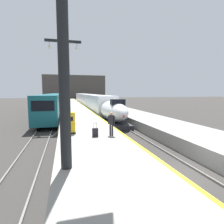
{
  "coord_description": "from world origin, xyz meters",
  "views": [
    {
      "loc": [
        -5.89,
        -7.74,
        4.17
      ],
      "look_at": [
        -0.49,
        13.15,
        1.8
      ],
      "focal_mm": 29.23,
      "sensor_mm": 36.0,
      "label": 1
    }
  ],
  "objects_px": {
    "highspeed_train_main": "(89,101)",
    "rolling_suitcase": "(95,132)",
    "station_column_near": "(64,24)",
    "regional_train_adjacent": "(54,102)",
    "ticket_machine_yellow": "(70,124)",
    "passenger_near_edge": "(111,122)",
    "station_column_mid": "(64,71)"
  },
  "relations": [
    {
      "from": "highspeed_train_main",
      "to": "rolling_suitcase",
      "type": "height_order",
      "value": "highspeed_train_main"
    },
    {
      "from": "station_column_near",
      "to": "rolling_suitcase",
      "type": "xyz_separation_m",
      "value": [
        1.95,
        4.94,
        -5.41
      ]
    },
    {
      "from": "rolling_suitcase",
      "to": "regional_train_adjacent",
      "type": "bearing_deg",
      "value": 99.37
    },
    {
      "from": "highspeed_train_main",
      "to": "rolling_suitcase",
      "type": "xyz_separation_m",
      "value": [
        -3.9,
        -33.75,
        -0.59
      ]
    },
    {
      "from": "station_column_near",
      "to": "ticket_machine_yellow",
      "type": "xyz_separation_m",
      "value": [
        0.29,
        6.42,
        -4.97
      ]
    },
    {
      "from": "ticket_machine_yellow",
      "to": "station_column_near",
      "type": "bearing_deg",
      "value": -92.63
    },
    {
      "from": "passenger_near_edge",
      "to": "ticket_machine_yellow",
      "type": "height_order",
      "value": "passenger_near_edge"
    },
    {
      "from": "highspeed_train_main",
      "to": "ticket_machine_yellow",
      "type": "relative_size",
      "value": 36.23
    },
    {
      "from": "highspeed_train_main",
      "to": "regional_train_adjacent",
      "type": "distance_m",
      "value": 11.58
    },
    {
      "from": "passenger_near_edge",
      "to": "station_column_mid",
      "type": "bearing_deg",
      "value": 108.8
    },
    {
      "from": "regional_train_adjacent",
      "to": "ticket_machine_yellow",
      "type": "distance_m",
      "value": 24.14
    },
    {
      "from": "passenger_near_edge",
      "to": "highspeed_train_main",
      "type": "bearing_deg",
      "value": 85.4
    },
    {
      "from": "station_column_mid",
      "to": "passenger_near_edge",
      "type": "bearing_deg",
      "value": -71.2
    },
    {
      "from": "highspeed_train_main",
      "to": "station_column_near",
      "type": "relative_size",
      "value": 6.2
    },
    {
      "from": "highspeed_train_main",
      "to": "regional_train_adjacent",
      "type": "height_order",
      "value": "regional_train_adjacent"
    },
    {
      "from": "rolling_suitcase",
      "to": "passenger_near_edge",
      "type": "bearing_deg",
      "value": 3.55
    },
    {
      "from": "station_column_mid",
      "to": "station_column_near",
      "type": "bearing_deg",
      "value": -89.78
    },
    {
      "from": "highspeed_train_main",
      "to": "station_column_mid",
      "type": "xyz_separation_m",
      "value": [
        -5.9,
        -24.3,
        4.56
      ]
    },
    {
      "from": "station_column_near",
      "to": "highspeed_train_main",
      "type": "bearing_deg",
      "value": 81.41
    },
    {
      "from": "station_column_near",
      "to": "station_column_mid",
      "type": "bearing_deg",
      "value": 90.22
    },
    {
      "from": "station_column_mid",
      "to": "rolling_suitcase",
      "type": "bearing_deg",
      "value": -78.03
    },
    {
      "from": "regional_train_adjacent",
      "to": "rolling_suitcase",
      "type": "relative_size",
      "value": 37.27
    },
    {
      "from": "passenger_near_edge",
      "to": "rolling_suitcase",
      "type": "relative_size",
      "value": 1.72
    },
    {
      "from": "station_column_near",
      "to": "ticket_machine_yellow",
      "type": "height_order",
      "value": "station_column_near"
    },
    {
      "from": "station_column_mid",
      "to": "ticket_machine_yellow",
      "type": "bearing_deg",
      "value": -87.49
    },
    {
      "from": "regional_train_adjacent",
      "to": "station_column_mid",
      "type": "distance_m",
      "value": 16.76
    },
    {
      "from": "station_column_mid",
      "to": "ticket_machine_yellow",
      "type": "relative_size",
      "value": 5.66
    },
    {
      "from": "ticket_machine_yellow",
      "to": "highspeed_train_main",
      "type": "bearing_deg",
      "value": 80.24
    },
    {
      "from": "station_column_near",
      "to": "rolling_suitcase",
      "type": "height_order",
      "value": "station_column_near"
    },
    {
      "from": "station_column_mid",
      "to": "highspeed_train_main",
      "type": "bearing_deg",
      "value": 76.35
    },
    {
      "from": "station_column_mid",
      "to": "rolling_suitcase",
      "type": "relative_size",
      "value": 9.22
    },
    {
      "from": "regional_train_adjacent",
      "to": "station_column_mid",
      "type": "xyz_separation_m",
      "value": [
        2.2,
        -16.03,
        4.38
      ]
    }
  ]
}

